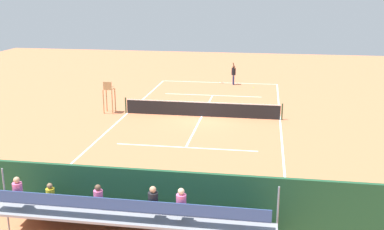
{
  "coord_description": "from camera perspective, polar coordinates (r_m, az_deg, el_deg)",
  "views": [
    {
      "loc": [
        -3.94,
        28.43,
        8.14
      ],
      "look_at": [
        0.0,
        4.0,
        1.2
      ],
      "focal_mm": 43.04,
      "sensor_mm": 36.0,
      "label": 1
    }
  ],
  "objects": [
    {
      "name": "tennis_net",
      "position": [
        29.7,
        1.23,
        0.76
      ],
      "size": [
        10.3,
        0.1,
        1.07
      ],
      "color": "black",
      "rests_on": "ground"
    },
    {
      "name": "equipment_bag",
      "position": [
        17.42,
        -4.47,
        -11.57
      ],
      "size": [
        0.9,
        0.36,
        0.36
      ],
      "primitive_type": "cube",
      "color": "#B22D2D",
      "rests_on": "ground"
    },
    {
      "name": "court_line_markings",
      "position": [
        29.87,
        1.23,
        -0.15
      ],
      "size": [
        10.1,
        22.2,
        0.01
      ],
      "color": "white",
      "rests_on": "ground"
    },
    {
      "name": "backdrop_wall",
      "position": [
        16.58,
        -5.59,
        -9.93
      ],
      "size": [
        18.0,
        0.16,
        2.0
      ],
      "primitive_type": "cube",
      "color": "#1E4C2D",
      "rests_on": "ground"
    },
    {
      "name": "courtside_bench",
      "position": [
        17.08,
        1.23,
        -10.7
      ],
      "size": [
        1.8,
        0.4,
        0.93
      ],
      "color": "#9E754C",
      "rests_on": "ground"
    },
    {
      "name": "tennis_racket",
      "position": [
        40.37,
        3.5,
        4.02
      ],
      "size": [
        0.59,
        0.39,
        0.03
      ],
      "color": "black",
      "rests_on": "ground"
    },
    {
      "name": "ground_plane",
      "position": [
        29.84,
        1.22,
        -0.17
      ],
      "size": [
        60.0,
        60.0,
        0.0
      ],
      "primitive_type": "plane",
      "color": "#CC7047"
    },
    {
      "name": "bleacher_stand",
      "position": [
        15.45,
        -7.26,
        -12.28
      ],
      "size": [
        9.06,
        2.4,
        2.48
      ],
      "color": "gray",
      "rests_on": "ground"
    },
    {
      "name": "tennis_ball_near",
      "position": [
        38.67,
        7.62,
        3.42
      ],
      "size": [
        0.07,
        0.07,
        0.07
      ],
      "primitive_type": "sphere",
      "color": "#CCDB33",
      "rests_on": "ground"
    },
    {
      "name": "tennis_player",
      "position": [
        39.52,
        5.17,
        5.22
      ],
      "size": [
        0.42,
        0.55,
        1.93
      ],
      "color": "navy",
      "rests_on": "ground"
    },
    {
      "name": "umpire_chair",
      "position": [
        30.85,
        -10.28,
        2.63
      ],
      "size": [
        0.67,
        0.67,
        2.14
      ],
      "color": "#A88456",
      "rests_on": "ground"
    }
  ]
}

